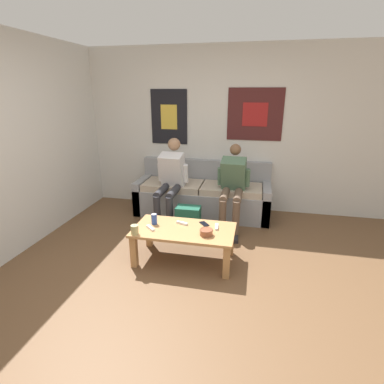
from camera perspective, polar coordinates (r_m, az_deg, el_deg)
The scene contains 14 objects.
ground_plane at distance 3.08m, azimuth -1.73°, elevation -18.99°, with size 18.00×18.00×0.00m, color brown.
wall_back at distance 4.88m, azimuth 5.14°, elevation 11.52°, with size 10.00×0.07×2.55m.
couch at distance 4.78m, azimuth 2.07°, elevation -0.76°, with size 2.09×0.72×0.82m.
coffee_table at distance 3.44m, azimuth -1.53°, elevation -8.02°, with size 1.14×0.60×0.40m.
person_seated_adult at distance 4.41m, azimuth -4.11°, elevation 2.61°, with size 0.47×0.91×1.22m.
person_seated_teen at distance 4.26m, azimuth 7.74°, elevation 1.48°, with size 0.47×0.90×1.16m.
backpack at distance 4.12m, azimuth -0.74°, elevation -5.56°, with size 0.33×0.24×0.39m.
ceramic_bowl at distance 3.26m, azimuth 2.74°, elevation -7.58°, with size 0.15×0.15×0.07m.
pillar_candle at distance 3.33m, azimuth -10.88°, elevation -7.05°, with size 0.08×0.08×0.11m.
drink_can_blue at distance 3.53m, azimuth -7.22°, elevation -5.13°, with size 0.07×0.07×0.12m.
game_controller_near_left at distance 3.44m, azimuth 4.72°, elevation -6.62°, with size 0.05×0.15×0.03m.
game_controller_near_right at distance 3.43m, azimuth -7.93°, elevation -6.79°, with size 0.13×0.12×0.03m.
game_controller_far_center at distance 3.53m, azimuth -1.92°, elevation -5.91°, with size 0.15×0.08×0.03m.
cell_phone at distance 3.52m, azimuth 2.34°, elevation -6.07°, with size 0.14×0.15×0.01m.
Camera 1 is at (0.60, -2.36, 1.89)m, focal length 28.00 mm.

